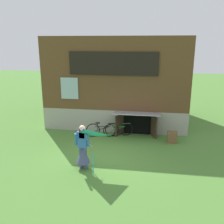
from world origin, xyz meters
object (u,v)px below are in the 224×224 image
person (83,151)px  kite (88,142)px  bicycle_black (102,130)px  bicycle_green (118,130)px  wooden_crate (172,137)px

person → kite: 0.93m
bicycle_black → kite: bearing=-98.3°
bicycle_green → person: bearing=-123.1°
bicycle_green → bicycle_black: (-0.76, -0.19, 0.02)m
wooden_crate → bicycle_green: bearing=170.4°
bicycle_green → bicycle_black: size_ratio=0.90×
kite → bicycle_green: (0.50, 4.12, -0.98)m
kite → bicycle_black: size_ratio=0.99×
kite → bicycle_black: (-0.26, 3.93, -0.96)m
person → bicycle_black: (0.10, 3.31, -0.35)m
person → bicycle_black: 3.33m
wooden_crate → person: bearing=-138.5°
bicycle_black → wooden_crate: 3.37m
bicycle_green → bicycle_black: bicycle_black is taller
person → bicycle_black: person is taller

